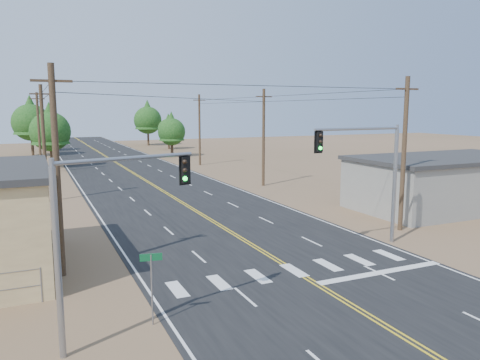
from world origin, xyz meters
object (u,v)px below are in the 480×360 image
signal_mast_right (373,165)px  signal_mast_left (101,219)px  street_sign (152,277)px  building_right (447,183)px

signal_mast_right → signal_mast_left: bearing=-163.0°
signal_mast_left → street_sign: bearing=5.1°
building_right → signal_mast_left: (-28.59, -11.61, 2.36)m
street_sign → signal_mast_left: bearing=-148.7°
signal_mast_left → signal_mast_right: signal_mast_right is taller
building_right → street_sign: size_ratio=5.48×
building_right → street_sign: 28.94m
signal_mast_left → signal_mast_right: (15.89, 5.53, 0.41)m
building_right → signal_mast_right: 14.35m
signal_mast_right → street_sign: size_ratio=2.57×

